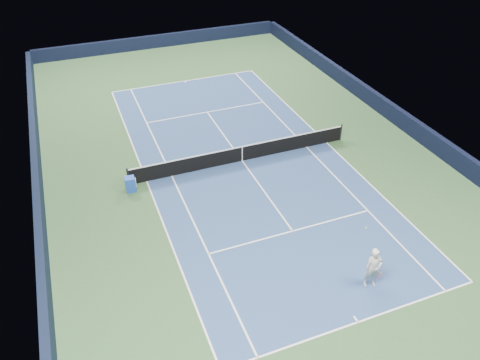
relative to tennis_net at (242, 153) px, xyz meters
name	(u,v)px	position (x,y,z in m)	size (l,w,h in m)	color
ground	(242,161)	(0.00, 0.00, -0.50)	(40.00, 40.00, 0.00)	#2E502B
wall_far	(160,41)	(0.00, 19.82, 0.05)	(22.00, 0.35, 1.10)	black
wall_right	(402,119)	(10.82, 0.00, 0.05)	(0.35, 40.00, 1.10)	black
wall_left	(38,195)	(-10.82, 0.00, 0.05)	(0.35, 40.00, 1.10)	black
court_surface	(242,161)	(0.00, 0.00, -0.50)	(10.97, 23.77, 0.01)	navy
baseline_far	(185,81)	(0.00, 11.88, -0.50)	(10.97, 0.08, 0.00)	white
baseline_near	(358,322)	(0.00, -11.88, -0.50)	(10.97, 0.08, 0.00)	white
sideline_doubles_right	(327,143)	(5.49, 0.00, -0.50)	(0.08, 23.77, 0.00)	white
sideline_doubles_left	(147,181)	(-5.49, 0.00, -0.50)	(0.08, 23.77, 0.00)	white
sideline_singles_right	(306,147)	(4.12, 0.00, -0.50)	(0.08, 23.77, 0.00)	white
sideline_singles_left	(172,176)	(-4.12, 0.00, -0.50)	(0.08, 23.77, 0.00)	white
service_line_far	(207,112)	(0.00, 6.40, -0.50)	(8.23, 0.08, 0.00)	white
service_line_near	(293,231)	(0.00, -6.40, -0.50)	(8.23, 0.08, 0.00)	white
center_service_line	(242,161)	(0.00, 0.00, -0.50)	(0.08, 12.80, 0.00)	white
center_mark_far	(185,82)	(0.00, 11.73, -0.50)	(0.08, 0.30, 0.00)	white
center_mark_near	(356,319)	(0.00, -11.73, -0.50)	(0.08, 0.30, 0.00)	white
tennis_net	(242,153)	(0.00, 0.00, 0.00)	(12.90, 0.10, 1.07)	black
sponsor_cube	(130,184)	(-6.40, -0.52, -0.09)	(0.59, 0.48, 0.82)	blue
tennis_player	(373,268)	(1.47, -10.45, 0.44)	(0.87, 1.33, 2.24)	silver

